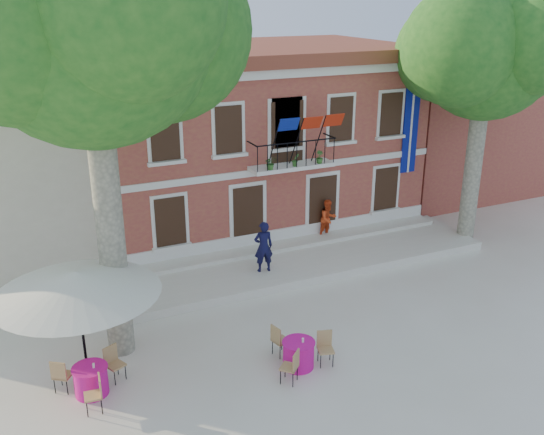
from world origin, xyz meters
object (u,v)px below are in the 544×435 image
Objects in this scene: patio_umbrella at (76,283)px; pedestrian_orange at (328,219)px; cafe_table_1 at (299,353)px; cafe_table_0 at (91,379)px; plane_tree_east at (487,52)px; pedestrian_navy at (263,247)px; plane_tree_west at (89,23)px.

patio_umbrella is 11.58m from pedestrian_orange.
cafe_table_1 is (-4.93, -7.07, -0.67)m from pedestrian_orange.
cafe_table_1 is (5.29, -1.15, 0.00)m from cafe_table_0.
plane_tree_east is at bearing 11.77° from patio_umbrella.
cafe_table_0 is (-6.63, -4.18, -0.80)m from pedestrian_navy.
plane_tree_east reaches higher than pedestrian_navy.
patio_umbrella is at bearing 160.34° from cafe_table_1.
plane_tree_east is 2.44× the size of patio_umbrella.
pedestrian_navy is 0.99× the size of cafe_table_0.
plane_tree_east is 5.43× the size of cafe_table_0.
pedestrian_navy reaches higher than cafe_table_0.
plane_tree_west is 7.53× the size of pedestrian_orange.
plane_tree_east is 10.91m from pedestrian_navy.
plane_tree_west is 12.72m from pedestrian_orange.
patio_umbrella reaches higher than cafe_table_0.
plane_tree_west is at bearing 41.16° from patio_umbrella.
plane_tree_west is 9.85m from cafe_table_1.
patio_umbrella is 7.62m from pedestrian_navy.
pedestrian_navy is (5.53, 2.49, -7.66)m from plane_tree_west.
pedestrian_navy reaches higher than cafe_table_1.
plane_tree_east reaches higher than cafe_table_1.
cafe_table_1 is (4.19, -2.84, -8.46)m from plane_tree_west.
pedestrian_navy is 1.16× the size of pedestrian_orange.
patio_umbrella reaches higher than cafe_table_1.
cafe_table_0 is (-0.01, -0.74, -2.35)m from patio_umbrella.
patio_umbrella is 2.60× the size of pedestrian_orange.
pedestrian_orange is at bearing -146.52° from pedestrian_navy.
plane_tree_east is at bearing 26.49° from cafe_table_1.
plane_tree_east is (14.48, 2.29, -1.42)m from plane_tree_west.
plane_tree_east is at bearing 8.99° from plane_tree_west.
pedestrian_navy is 7.88m from cafe_table_0.
cafe_table_1 is at bearing 83.45° from pedestrian_navy.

